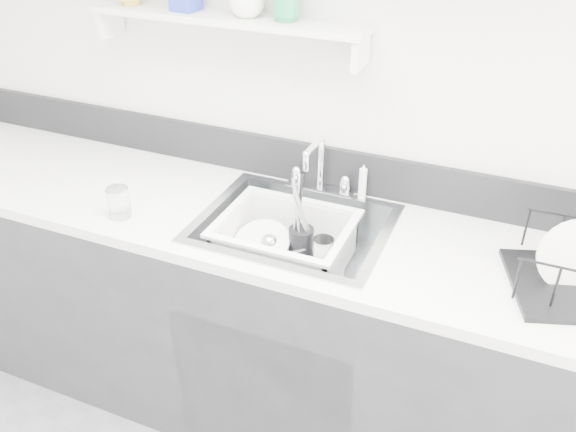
% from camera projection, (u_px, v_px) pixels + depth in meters
% --- Properties ---
extents(room_shell, '(3.50, 3.00, 2.60)m').
position_uv_depth(room_shell, '(113.00, 75.00, 1.03)').
color(room_shell, silver).
rests_on(room_shell, ground).
extents(counter_run, '(3.20, 0.62, 0.92)m').
position_uv_depth(counter_run, '(293.00, 327.00, 2.30)').
color(counter_run, '#28282B').
rests_on(counter_run, ground).
extents(backsplash, '(3.20, 0.02, 0.16)m').
position_uv_depth(backsplash, '(325.00, 166.00, 2.25)').
color(backsplash, black).
rests_on(backsplash, counter_run).
extents(sink, '(0.64, 0.52, 0.20)m').
position_uv_depth(sink, '(294.00, 246.00, 2.11)').
color(sink, silver).
rests_on(sink, counter_run).
extents(faucet, '(0.26, 0.18, 0.23)m').
position_uv_depth(faucet, '(320.00, 177.00, 2.22)').
color(faucet, silver).
rests_on(faucet, counter_run).
extents(side_sprayer, '(0.03, 0.03, 0.14)m').
position_uv_depth(side_sprayer, '(363.00, 182.00, 2.17)').
color(side_sprayer, white).
rests_on(side_sprayer, counter_run).
extents(wall_shelf, '(1.00, 0.16, 0.12)m').
position_uv_depth(wall_shelf, '(225.00, 20.00, 2.05)').
color(wall_shelf, silver).
rests_on(wall_shelf, room_shell).
extents(wash_tub, '(0.52, 0.46, 0.18)m').
position_uv_depth(wash_tub, '(285.00, 243.00, 2.11)').
color(wash_tub, white).
rests_on(wash_tub, sink).
extents(plate_stack, '(0.25, 0.24, 0.10)m').
position_uv_depth(plate_stack, '(264.00, 250.00, 2.16)').
color(plate_stack, white).
rests_on(plate_stack, wash_tub).
extents(utensil_cup, '(0.09, 0.09, 0.30)m').
position_uv_depth(utensil_cup, '(301.00, 241.00, 2.14)').
color(utensil_cup, black).
rests_on(utensil_cup, wash_tub).
extents(ladle, '(0.27, 0.20, 0.07)m').
position_uv_depth(ladle, '(281.00, 255.00, 2.11)').
color(ladle, silver).
rests_on(ladle, wash_tub).
extents(tumbler_in_tub, '(0.08, 0.08, 0.10)m').
position_uv_depth(tumbler_in_tub, '(323.00, 252.00, 2.10)').
color(tumbler_in_tub, white).
rests_on(tumbler_in_tub, wash_tub).
extents(tumbler_counter, '(0.09, 0.09, 0.11)m').
position_uv_depth(tumbler_counter, '(119.00, 203.00, 2.08)').
color(tumbler_counter, white).
rests_on(tumbler_counter, counter_run).
extents(bowl_small, '(0.14, 0.14, 0.04)m').
position_uv_depth(bowl_small, '(312.00, 276.00, 2.03)').
color(bowl_small, white).
rests_on(bowl_small, wash_tub).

